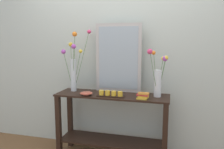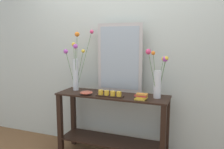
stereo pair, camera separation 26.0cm
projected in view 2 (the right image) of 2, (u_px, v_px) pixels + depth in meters
The scene contains 8 objects.
wall_back at pixel (121, 47), 2.85m from camera, with size 6.40×0.08×2.70m, color beige.
console_table at pixel (112, 120), 2.69m from camera, with size 1.34×0.40×0.80m.
mirror_leaning at pixel (120, 58), 2.72m from camera, with size 0.57×0.03×0.84m.
tall_vase_left at pixel (76, 64), 2.83m from camera, with size 0.30×0.28×0.77m.
vase_right at pixel (158, 77), 2.44m from camera, with size 0.22×0.22×0.55m.
candle_tray at pixel (110, 94), 2.54m from camera, with size 0.32×0.09×0.07m.
decorative_bowl at pixel (86, 93), 2.63m from camera, with size 0.15×0.15×0.04m.
book_stack at pixel (141, 97), 2.40m from camera, with size 0.14×0.11×0.07m.
Camera 2 is at (0.91, -2.41, 1.44)m, focal length 35.67 mm.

